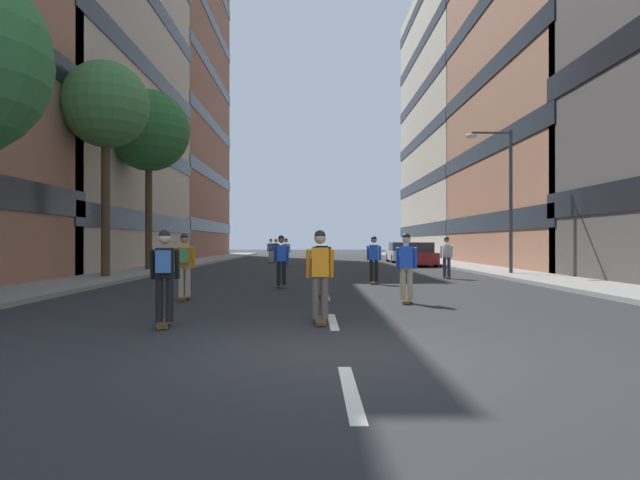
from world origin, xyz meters
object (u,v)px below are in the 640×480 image
skater_4 (286,251)px  skater_8 (271,249)px  street_tree_mid (106,106)px  skater_10 (276,249)px  street_tree_near (149,131)px  skater_9 (322,261)px  skater_7 (320,272)px  parked_car_mid (401,253)px  skater_3 (281,259)px  skater_0 (164,271)px  skater_5 (447,255)px  parked_car_near (418,255)px  skater_2 (374,257)px  skater_1 (406,264)px  streetlamp_right (503,185)px  skater_6 (184,262)px

skater_4 → skater_8: size_ratio=1.00×
street_tree_mid → skater_10: size_ratio=4.99×
street_tree_near → skater_9: size_ratio=5.25×
skater_7 → parked_car_mid: bearing=78.2°
skater_3 → skater_9: 3.39m
skater_0 → street_tree_mid: bearing=114.5°
skater_3 → street_tree_mid: bearing=150.7°
skater_5 → skater_4: bearing=121.8°
street_tree_near → skater_3: street_tree_near is taller
parked_car_near → skater_5: skater_5 is taller
street_tree_near → skater_4: bearing=42.4°
street_tree_near → skater_0: (5.84, -18.81, -6.31)m
skater_2 → parked_car_mid: bearing=78.4°
skater_0 → skater_7: same height
parked_car_mid → skater_10: size_ratio=2.47×
skater_9 → skater_2: bearing=67.2°
parked_car_near → skater_3: bearing=-115.3°
skater_5 → skater_10: (-8.52, 19.42, 0.00)m
street_tree_mid → skater_1: (10.93, -8.94, -6.19)m
street_tree_near → streetlamp_right: size_ratio=1.44×
parked_car_mid → skater_7: (-6.60, -31.64, 0.29)m
skater_0 → skater_8: same height
skater_1 → streetlamp_right: bearing=60.5°
skater_0 → skater_3: size_ratio=1.00×
skater_6 → skater_8: size_ratio=1.00×
skater_0 → skater_1: bearing=37.2°
skater_6 → street_tree_mid: bearing=122.0°
street_tree_mid → skater_8: bearing=72.6°
street_tree_near → skater_8: bearing=64.5°
skater_7 → streetlamp_right: bearing=59.7°
skater_1 → skater_5: bearing=70.5°
skater_3 → skater_6: bearing=-120.1°
streetlamp_right → skater_3: bearing=-146.7°
skater_8 → skater_3: bearing=-84.8°
skater_7 → skater_9: bearing=88.6°
skater_6 → skater_7: bearing=-50.0°
skater_3 → skater_7: 8.34m
skater_10 → skater_4: bearing=-81.3°
skater_1 → skater_6: 5.82m
parked_car_mid → skater_9: bearing=-103.7°
skater_6 → skater_7: size_ratio=1.00×
skater_10 → skater_8: bearing=-95.2°
parked_car_near → skater_3: size_ratio=2.47×
street_tree_mid → street_tree_near: bearing=90.0°
street_tree_near → skater_9: street_tree_near is taller
parked_car_mid → street_tree_near: street_tree_near is taller
street_tree_near → skater_7: street_tree_near is taller
skater_4 → skater_8: 5.45m
parked_car_near → skater_10: bearing=141.9°
skater_5 → skater_10: 21.21m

